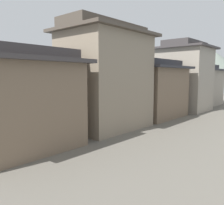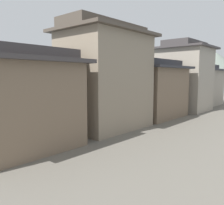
{
  "view_description": "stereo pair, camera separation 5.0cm",
  "coord_description": "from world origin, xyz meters",
  "px_view_note": "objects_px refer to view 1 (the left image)",
  "views": [
    {
      "loc": [
        24.43,
        -3.98,
        5.28
      ],
      "look_at": [
        2.68,
        20.95,
        1.55
      ],
      "focal_mm": 37.91,
      "sensor_mm": 36.0,
      "label": 1
    },
    {
      "loc": [
        24.47,
        -3.95,
        5.28
      ],
      "look_at": [
        2.68,
        20.95,
        1.55
      ],
      "focal_mm": 37.91,
      "sensor_mm": 36.0,
      "label": 2
    }
  ],
  "objects_px": {
    "boat_moored_nearest": "(8,136)",
    "boat_moored_third": "(203,98)",
    "house_waterfront_second": "(106,77)",
    "house_waterfront_tall": "(152,89)",
    "boat_midriver_drifting": "(61,127)",
    "house_waterfront_nearest": "(11,100)",
    "boat_moored_far": "(197,100)",
    "boat_moored_second": "(182,95)",
    "house_waterfront_narrow": "(184,77)",
    "house_waterfront_far": "(200,85)"
  },
  "relations": [
    {
      "from": "boat_moored_second",
      "to": "boat_moored_far",
      "type": "bearing_deg",
      "value": -53.13
    },
    {
      "from": "boat_moored_second",
      "to": "boat_midriver_drifting",
      "type": "height_order",
      "value": "boat_moored_second"
    },
    {
      "from": "boat_moored_second",
      "to": "house_waterfront_tall",
      "type": "relative_size",
      "value": 0.53
    },
    {
      "from": "house_waterfront_second",
      "to": "house_waterfront_tall",
      "type": "bearing_deg",
      "value": 89.55
    },
    {
      "from": "boat_moored_third",
      "to": "boat_midriver_drifting",
      "type": "distance_m",
      "value": 42.2
    },
    {
      "from": "house_waterfront_tall",
      "to": "house_waterfront_far",
      "type": "relative_size",
      "value": 0.97
    },
    {
      "from": "boat_moored_nearest",
      "to": "house_waterfront_tall",
      "type": "height_order",
      "value": "house_waterfront_tall"
    },
    {
      "from": "boat_midriver_drifting",
      "to": "house_waterfront_narrow",
      "type": "height_order",
      "value": "house_waterfront_narrow"
    },
    {
      "from": "boat_moored_nearest",
      "to": "house_waterfront_tall",
      "type": "bearing_deg",
      "value": 66.93
    },
    {
      "from": "boat_moored_second",
      "to": "boat_moored_third",
      "type": "bearing_deg",
      "value": -28.91
    },
    {
      "from": "boat_moored_nearest",
      "to": "house_waterfront_nearest",
      "type": "relative_size",
      "value": 0.64
    },
    {
      "from": "house_waterfront_far",
      "to": "house_waterfront_second",
      "type": "bearing_deg",
      "value": -89.74
    },
    {
      "from": "boat_moored_third",
      "to": "house_waterfront_nearest",
      "type": "distance_m",
      "value": 50.42
    },
    {
      "from": "boat_moored_nearest",
      "to": "boat_midriver_drifting",
      "type": "height_order",
      "value": "boat_moored_nearest"
    },
    {
      "from": "boat_moored_far",
      "to": "house_waterfront_second",
      "type": "distance_m",
      "value": 34.89
    },
    {
      "from": "boat_moored_nearest",
      "to": "house_waterfront_tall",
      "type": "relative_size",
      "value": 0.68
    },
    {
      "from": "boat_moored_third",
      "to": "house_waterfront_second",
      "type": "xyz_separation_m",
      "value": [
        6.92,
        -41.56,
        5.0
      ]
    },
    {
      "from": "boat_moored_nearest",
      "to": "boat_moored_second",
      "type": "bearing_deg",
      "value": 99.01
    },
    {
      "from": "house_waterfront_nearest",
      "to": "house_waterfront_narrow",
      "type": "relative_size",
      "value": 0.94
    },
    {
      "from": "boat_moored_far",
      "to": "house_waterfront_tall",
      "type": "distance_m",
      "value": 27.53
    },
    {
      "from": "boat_moored_nearest",
      "to": "house_waterfront_narrow",
      "type": "xyz_separation_m",
      "value": [
        5.99,
        20.46,
        4.89
      ]
    },
    {
      "from": "boat_moored_far",
      "to": "boat_midriver_drifting",
      "type": "height_order",
      "value": "boat_midriver_drifting"
    },
    {
      "from": "boat_moored_far",
      "to": "house_waterfront_second",
      "type": "bearing_deg",
      "value": -81.11
    },
    {
      "from": "house_waterfront_nearest",
      "to": "house_waterfront_far",
      "type": "bearing_deg",
      "value": 90.28
    },
    {
      "from": "boat_moored_third",
      "to": "house_waterfront_narrow",
      "type": "distance_m",
      "value": 28.46
    },
    {
      "from": "house_waterfront_narrow",
      "to": "house_waterfront_far",
      "type": "height_order",
      "value": "house_waterfront_narrow"
    },
    {
      "from": "boat_moored_second",
      "to": "house_waterfront_far",
      "type": "distance_m",
      "value": 27.85
    },
    {
      "from": "boat_moored_nearest",
      "to": "boat_moored_far",
      "type": "relative_size",
      "value": 1.05
    },
    {
      "from": "house_waterfront_second",
      "to": "house_waterfront_nearest",
      "type": "bearing_deg",
      "value": -89.68
    },
    {
      "from": "boat_moored_third",
      "to": "boat_moored_far",
      "type": "height_order",
      "value": "boat_moored_far"
    },
    {
      "from": "house_waterfront_second",
      "to": "house_waterfront_tall",
      "type": "xyz_separation_m",
      "value": [
        0.06,
        7.38,
        -1.3
      ]
    },
    {
      "from": "house_waterfront_tall",
      "to": "house_waterfront_narrow",
      "type": "height_order",
      "value": "house_waterfront_narrow"
    },
    {
      "from": "boat_moored_second",
      "to": "boat_midriver_drifting",
      "type": "distance_m",
      "value": 46.66
    },
    {
      "from": "boat_moored_third",
      "to": "house_waterfront_tall",
      "type": "distance_m",
      "value": 35.09
    },
    {
      "from": "house_waterfront_second",
      "to": "house_waterfront_narrow",
      "type": "distance_m",
      "value": 14.51
    },
    {
      "from": "house_waterfront_nearest",
      "to": "house_waterfront_narrow",
      "type": "height_order",
      "value": "house_waterfront_narrow"
    },
    {
      "from": "boat_moored_far",
      "to": "house_waterfront_nearest",
      "type": "distance_m",
      "value": 42.85
    },
    {
      "from": "boat_moored_nearest",
      "to": "boat_moored_second",
      "type": "height_order",
      "value": "boat_moored_nearest"
    },
    {
      "from": "house_waterfront_narrow",
      "to": "boat_moored_nearest",
      "type": "bearing_deg",
      "value": -106.32
    },
    {
      "from": "boat_moored_nearest",
      "to": "boat_moored_third",
      "type": "bearing_deg",
      "value": 91.57
    },
    {
      "from": "boat_midriver_drifting",
      "to": "house_waterfront_tall",
      "type": "bearing_deg",
      "value": 54.71
    },
    {
      "from": "boat_midriver_drifting",
      "to": "house_waterfront_narrow",
      "type": "relative_size",
      "value": 0.41
    },
    {
      "from": "house_waterfront_narrow",
      "to": "boat_moored_far",
      "type": "bearing_deg",
      "value": 106.23
    },
    {
      "from": "house_waterfront_nearest",
      "to": "house_waterfront_tall",
      "type": "relative_size",
      "value": 1.07
    },
    {
      "from": "house_waterfront_tall",
      "to": "house_waterfront_narrow",
      "type": "bearing_deg",
      "value": 87.48
    },
    {
      "from": "boat_moored_third",
      "to": "house_waterfront_far",
      "type": "distance_m",
      "value": 21.69
    },
    {
      "from": "house_waterfront_far",
      "to": "house_waterfront_nearest",
      "type": "bearing_deg",
      "value": -89.72
    },
    {
      "from": "house_waterfront_tall",
      "to": "house_waterfront_narrow",
      "type": "relative_size",
      "value": 0.88
    },
    {
      "from": "boat_midriver_drifting",
      "to": "house_waterfront_second",
      "type": "distance_m",
      "value": 7.48
    },
    {
      "from": "boat_moored_second",
      "to": "house_waterfront_tall",
      "type": "bearing_deg",
      "value": -70.01
    }
  ]
}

